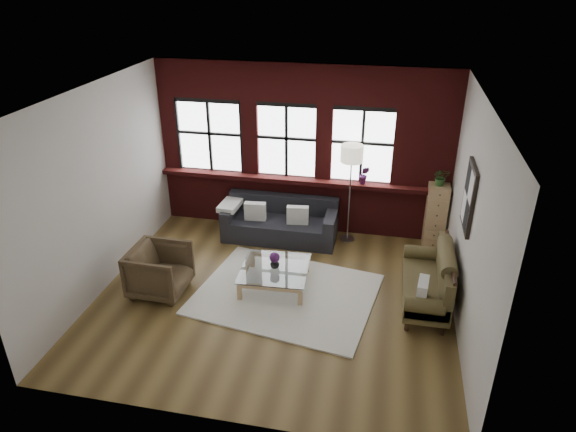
% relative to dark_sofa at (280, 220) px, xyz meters
% --- Properties ---
extents(floor, '(5.50, 5.50, 0.00)m').
position_rel_dark_sofa_xyz_m(floor, '(0.32, -1.90, -0.38)').
color(floor, brown).
rests_on(floor, ground).
extents(ceiling, '(5.50, 5.50, 0.00)m').
position_rel_dark_sofa_xyz_m(ceiling, '(0.32, -1.90, 2.82)').
color(ceiling, white).
rests_on(ceiling, ground).
extents(wall_back, '(5.50, 0.00, 5.50)m').
position_rel_dark_sofa_xyz_m(wall_back, '(0.32, 0.60, 1.22)').
color(wall_back, beige).
rests_on(wall_back, ground).
extents(wall_front, '(5.50, 0.00, 5.50)m').
position_rel_dark_sofa_xyz_m(wall_front, '(0.32, -4.40, 1.22)').
color(wall_front, beige).
rests_on(wall_front, ground).
extents(wall_left, '(0.00, 5.00, 5.00)m').
position_rel_dark_sofa_xyz_m(wall_left, '(-2.43, -1.90, 1.22)').
color(wall_left, beige).
rests_on(wall_left, ground).
extents(wall_right, '(0.00, 5.00, 5.00)m').
position_rel_dark_sofa_xyz_m(wall_right, '(3.07, -1.90, 1.22)').
color(wall_right, beige).
rests_on(wall_right, ground).
extents(brick_backwall, '(5.50, 0.12, 3.20)m').
position_rel_dark_sofa_xyz_m(brick_backwall, '(0.32, 0.54, 1.22)').
color(brick_backwall, '#531313').
rests_on(brick_backwall, floor).
extents(sill_ledge, '(5.50, 0.30, 0.08)m').
position_rel_dark_sofa_xyz_m(sill_ledge, '(0.32, 0.45, 0.66)').
color(sill_ledge, '#531313').
rests_on(sill_ledge, brick_backwall).
extents(window_left, '(1.38, 0.10, 1.50)m').
position_rel_dark_sofa_xyz_m(window_left, '(-1.48, 0.55, 1.37)').
color(window_left, black).
rests_on(window_left, brick_backwall).
extents(window_mid, '(1.38, 0.10, 1.50)m').
position_rel_dark_sofa_xyz_m(window_mid, '(0.02, 0.55, 1.37)').
color(window_mid, black).
rests_on(window_mid, brick_backwall).
extents(window_right, '(1.38, 0.10, 1.50)m').
position_rel_dark_sofa_xyz_m(window_right, '(1.42, 0.55, 1.37)').
color(window_right, black).
rests_on(window_right, brick_backwall).
extents(wall_poster, '(0.05, 0.74, 0.94)m').
position_rel_dark_sofa_xyz_m(wall_poster, '(3.04, -1.60, 1.47)').
color(wall_poster, black).
rests_on(wall_poster, wall_right).
extents(shag_rug, '(3.04, 2.56, 0.03)m').
position_rel_dark_sofa_xyz_m(shag_rug, '(0.49, -1.81, -0.37)').
color(shag_rug, beige).
rests_on(shag_rug, floor).
extents(dark_sofa, '(2.12, 0.86, 0.77)m').
position_rel_dark_sofa_xyz_m(dark_sofa, '(0.00, 0.00, 0.00)').
color(dark_sofa, black).
rests_on(dark_sofa, floor).
extents(pillow_a, '(0.41, 0.18, 0.34)m').
position_rel_dark_sofa_xyz_m(pillow_a, '(-0.45, -0.10, 0.19)').
color(pillow_a, silver).
rests_on(pillow_a, dark_sofa).
extents(pillow_b, '(0.41, 0.19, 0.34)m').
position_rel_dark_sofa_xyz_m(pillow_b, '(0.35, -0.10, 0.19)').
color(pillow_b, silver).
rests_on(pillow_b, dark_sofa).
extents(vintage_settee, '(0.75, 1.68, 0.90)m').
position_rel_dark_sofa_xyz_m(vintage_settee, '(2.62, -1.59, 0.06)').
color(vintage_settee, '#4A4022').
rests_on(vintage_settee, floor).
extents(pillow_settee, '(0.19, 0.39, 0.34)m').
position_rel_dark_sofa_xyz_m(pillow_settee, '(2.54, -2.11, 0.18)').
color(pillow_settee, silver).
rests_on(pillow_settee, vintage_settee).
extents(armchair, '(0.89, 0.86, 0.79)m').
position_rel_dark_sofa_xyz_m(armchair, '(-1.49, -2.11, 0.01)').
color(armchair, '#413320').
rests_on(armchair, floor).
extents(coffee_table, '(1.12, 1.12, 0.36)m').
position_rel_dark_sofa_xyz_m(coffee_table, '(0.26, -1.60, -0.21)').
color(coffee_table, tan).
rests_on(coffee_table, shag_rug).
extents(vase, '(0.19, 0.19, 0.16)m').
position_rel_dark_sofa_xyz_m(vase, '(0.26, -1.60, 0.04)').
color(vase, '#B2B2B2').
rests_on(vase, coffee_table).
extents(flowers, '(0.17, 0.17, 0.17)m').
position_rel_dark_sofa_xyz_m(flowers, '(0.26, -1.60, 0.16)').
color(flowers, '#54205D').
rests_on(flowers, vase).
extents(drawer_chest, '(0.37, 0.37, 1.21)m').
position_rel_dark_sofa_xyz_m(drawer_chest, '(2.84, 0.31, 0.22)').
color(drawer_chest, tan).
rests_on(drawer_chest, floor).
extents(potted_plant_top, '(0.33, 0.30, 0.32)m').
position_rel_dark_sofa_xyz_m(potted_plant_top, '(2.84, 0.31, 0.99)').
color(potted_plant_top, '#2D5923').
rests_on(potted_plant_top, drawer_chest).
extents(floor_lamp, '(0.40, 0.40, 2.03)m').
position_rel_dark_sofa_xyz_m(floor_lamp, '(1.26, 0.20, 0.63)').
color(floor_lamp, '#A5A5A8').
rests_on(floor_lamp, floor).
extents(sill_plant, '(0.20, 0.17, 0.35)m').
position_rel_dark_sofa_xyz_m(sill_plant, '(1.49, 0.42, 0.87)').
color(sill_plant, '#54205D').
rests_on(sill_plant, sill_ledge).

